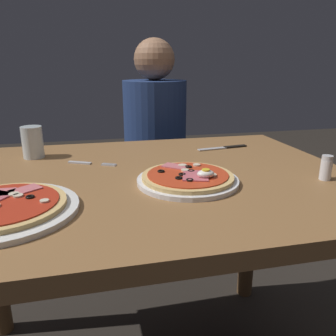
% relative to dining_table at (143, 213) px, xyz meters
% --- Properties ---
extents(dining_table, '(1.20, 0.87, 0.76)m').
position_rel_dining_table_xyz_m(dining_table, '(0.00, 0.00, 0.00)').
color(dining_table, olive).
rests_on(dining_table, ground).
extents(pizza_foreground, '(0.27, 0.27, 0.05)m').
position_rel_dining_table_xyz_m(pizza_foreground, '(0.11, -0.09, 0.13)').
color(pizza_foreground, white).
rests_on(pizza_foreground, dining_table).
extents(pizza_across_left, '(0.31, 0.31, 0.03)m').
position_rel_dining_table_xyz_m(pizza_across_left, '(-0.32, -0.18, 0.13)').
color(pizza_across_left, white).
rests_on(pizza_across_left, dining_table).
extents(water_glass_near, '(0.07, 0.07, 0.10)m').
position_rel_dining_table_xyz_m(water_glass_near, '(-0.32, 0.26, 0.16)').
color(water_glass_near, silver).
rests_on(water_glass_near, dining_table).
extents(fork, '(0.15, 0.08, 0.00)m').
position_rel_dining_table_xyz_m(fork, '(-0.15, 0.14, 0.12)').
color(fork, silver).
rests_on(fork, dining_table).
extents(knife, '(0.20, 0.04, 0.01)m').
position_rel_dining_table_xyz_m(knife, '(0.35, 0.24, 0.12)').
color(knife, silver).
rests_on(knife, dining_table).
extents(salt_shaker, '(0.03, 0.03, 0.07)m').
position_rel_dining_table_xyz_m(salt_shaker, '(0.47, -0.15, 0.15)').
color(salt_shaker, white).
rests_on(salt_shaker, dining_table).
extents(diner_person, '(0.32, 0.32, 1.18)m').
position_rel_dining_table_xyz_m(diner_person, '(0.19, 0.81, -0.08)').
color(diner_person, black).
rests_on(diner_person, ground).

